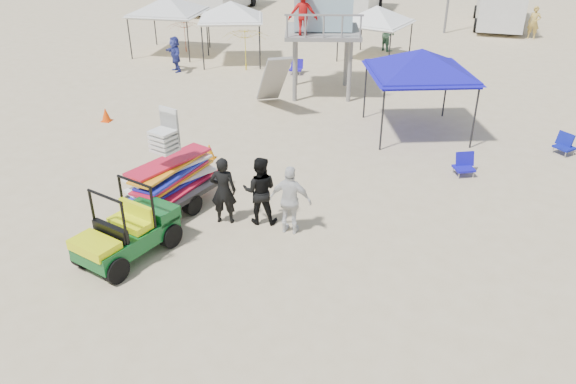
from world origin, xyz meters
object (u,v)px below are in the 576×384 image
(lifeguard_tower, at_px, (322,6))
(man_left, at_px, (223,191))
(utility_cart, at_px, (124,226))
(surf_trailer, at_px, (172,174))
(canopy_blue, at_px, (422,53))

(lifeguard_tower, bearing_deg, man_left, -89.02)
(man_left, height_order, lifeguard_tower, lifeguard_tower)
(utility_cart, relative_size, surf_trailer, 0.90)
(surf_trailer, height_order, man_left, surf_trailer)
(surf_trailer, bearing_deg, canopy_blue, 52.39)
(man_left, xyz_separation_m, canopy_blue, (3.95, 7.40, 1.83))
(surf_trailer, xyz_separation_m, lifeguard_tower, (1.33, 10.48, 2.46))
(utility_cart, distance_m, surf_trailer, 2.34)
(surf_trailer, height_order, lifeguard_tower, lifeguard_tower)
(utility_cart, height_order, canopy_blue, canopy_blue)
(utility_cart, bearing_deg, lifeguard_tower, 84.05)
(canopy_blue, bearing_deg, man_left, -118.11)
(lifeguard_tower, relative_size, canopy_blue, 1.16)
(man_left, relative_size, canopy_blue, 0.44)
(surf_trailer, bearing_deg, man_left, -11.19)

